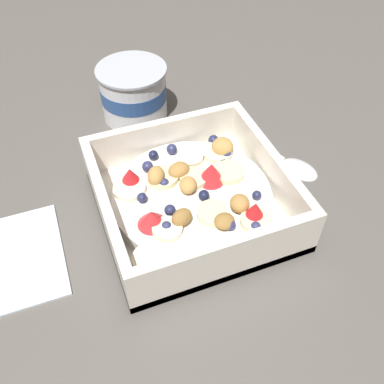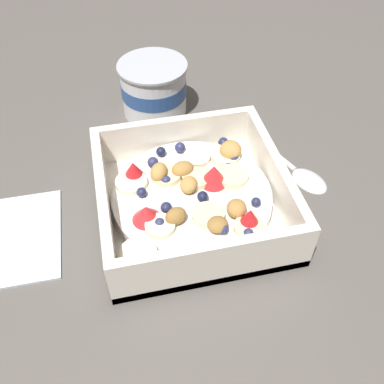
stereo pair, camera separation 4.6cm
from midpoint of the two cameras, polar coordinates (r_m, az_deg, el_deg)
The scene contains 5 objects.
ground_plane at distance 0.47m, azimuth 4.32°, elevation -4.13°, with size 2.40×2.40×0.00m, color #56514C.
fruit_bowl at distance 0.47m, azimuth 2.82°, elevation -0.92°, with size 0.20×0.20×0.06m.
spoon at distance 0.55m, azimuth 15.66°, elevation 3.18°, with size 0.08×0.17×0.01m.
yogurt_cup at distance 0.60m, azimuth -2.82°, elevation 13.41°, with size 0.09×0.09×0.07m.
folded_napkin at distance 0.49m, azimuth -21.31°, elevation -6.00°, with size 0.12×0.12×0.01m, color silver.
Camera 2 is at (-0.08, -0.29, 0.37)m, focal length 40.51 mm.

